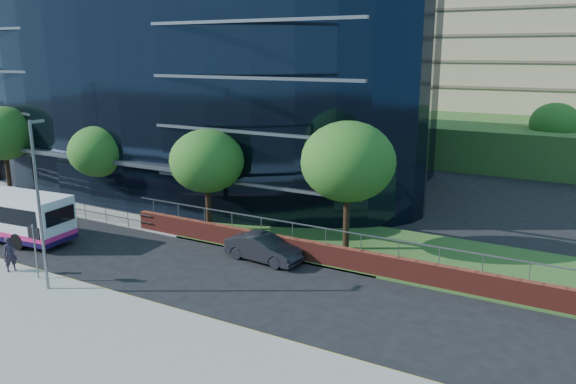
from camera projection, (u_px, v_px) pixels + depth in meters
The scene contains 16 objects.
ground at pixel (11, 255), 31.42m from camera, with size 200.00×200.00×0.00m, color black.
yellow_line_inner at pixel (0, 259), 30.87m from camera, with size 80.00×0.08×0.01m, color gold.
far_forecourt at pixel (91, 198), 43.56m from camera, with size 50.00×8.00×0.10m, color gray.
grass_verge at pixel (494, 270), 29.19m from camera, with size 36.00×8.00×0.12m, color #2D511E.
glass_office at pixel (188, 88), 48.99m from camera, with size 44.00×23.10×16.00m.
retaining_wall at pixel (398, 269), 27.85m from camera, with size 34.00×0.40×2.11m.
guard_railings at pixel (28, 196), 40.96m from camera, with size 24.00×0.05×1.10m.
street_sign at pixel (34, 240), 27.40m from camera, with size 0.85×0.09×2.80m.
tree_far_a at pixel (3, 133), 44.06m from camera, with size 4.95×4.95×6.98m.
tree_far_b at pixel (99, 151), 39.85m from camera, with size 4.29×4.29×6.05m.
tree_far_c at pixel (207, 161), 34.56m from camera, with size 4.62×4.62×6.51m.
tree_far_d at pixel (348, 162), 30.94m from camera, with size 5.28×5.28×7.44m.
tree_dist_e at pixel (555, 124), 52.58m from camera, with size 4.62×4.62×6.51m.
streetlight_east at pixel (39, 201), 25.63m from camera, with size 0.15×0.77×8.00m.
parked_car at pixel (263, 248), 30.44m from camera, with size 1.54×4.42×1.45m, color black.
pedestrian at pixel (10, 254), 28.56m from camera, with size 0.66×0.43×1.81m, color #261F2E.
Camera 1 is at (28.14, -18.09, 11.05)m, focal length 35.00 mm.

